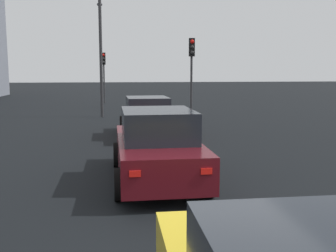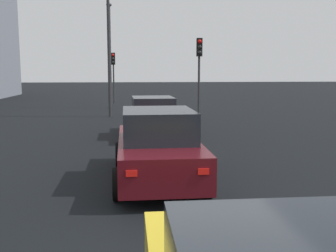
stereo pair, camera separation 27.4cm
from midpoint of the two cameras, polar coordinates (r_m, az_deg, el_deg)
The scene contains 6 objects.
car_red_lead at distance 15.24m, azimuth -3.54°, elevation 1.27°, with size 4.19×2.06×1.51m.
car_maroon_second at distance 9.04m, azimuth -2.45°, elevation -3.00°, with size 4.50×2.01×1.64m.
traffic_light_near_left at distance 30.80m, azimuth -9.45°, elevation 8.35°, with size 0.32×0.29×3.82m.
traffic_light_near_right at distance 20.24m, azimuth 3.02°, elevation 9.22°, with size 0.32×0.29×4.09m.
street_lamp_kerbside at distance 21.74m, azimuth -10.02°, elevation 12.51°, with size 0.56×0.36×7.23m.
street_lamp_far at distance 27.07m, azimuth -9.92°, elevation 11.19°, with size 0.56×0.36×6.86m.
Camera 1 is at (-4.87, 1.09, 2.51)m, focal length 42.57 mm.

